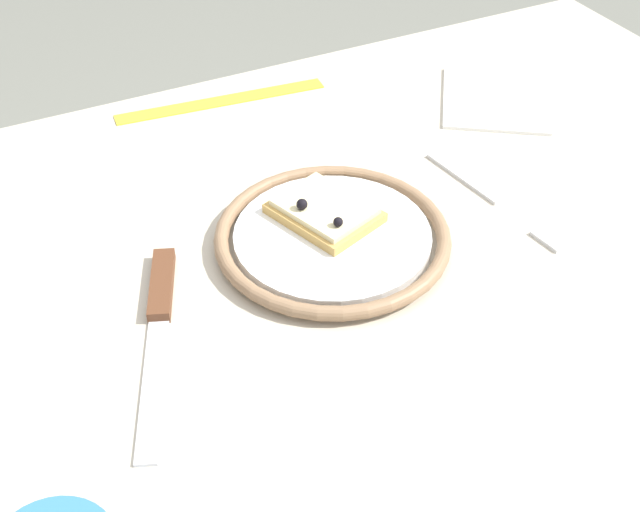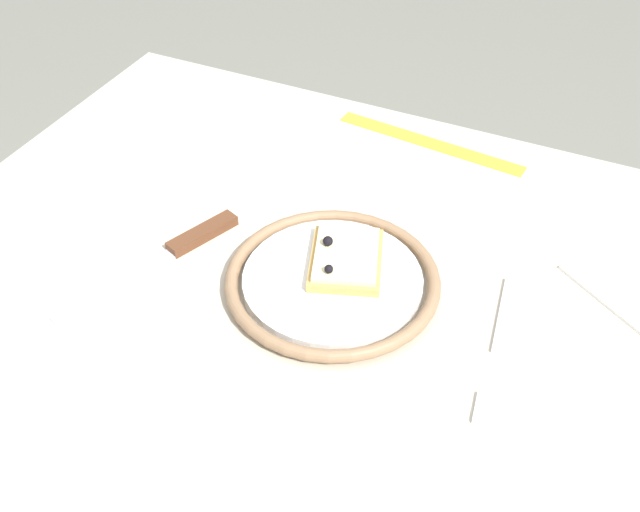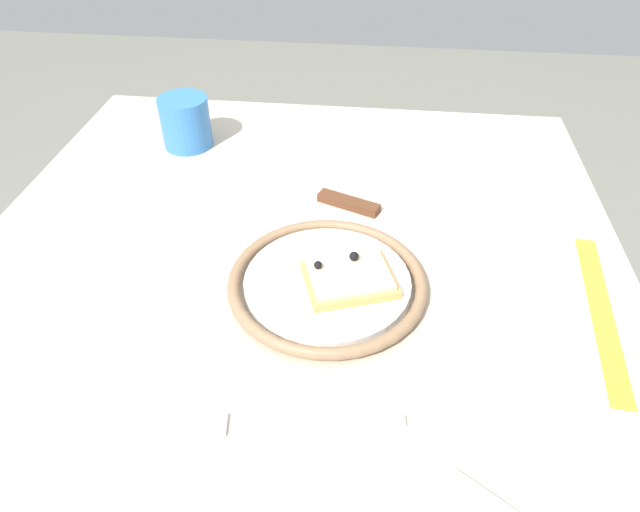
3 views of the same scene
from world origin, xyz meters
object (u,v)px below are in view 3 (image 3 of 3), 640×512
object	(u,v)px
knife	(328,197)
pizza_slice_near	(349,278)
plate	(327,282)
dining_table	(283,369)
cup	(186,122)
fork	(294,424)
measuring_tape	(601,312)

from	to	relation	value
knife	pizza_slice_near	bearing A→B (deg)	-166.73
plate	pizza_slice_near	size ratio (longest dim) A/B	1.94
dining_table	cup	distance (m)	0.45
fork	measuring_tape	world-z (taller)	fork
plate	pizza_slice_near	world-z (taller)	pizza_slice_near
plate	cup	distance (m)	0.41
pizza_slice_near	measuring_tape	xyz separation A→B (m)	(0.00, -0.28, -0.02)
pizza_slice_near	dining_table	bearing A→B (deg)	125.33
knife	cup	bearing A→B (deg)	61.11
measuring_tape	knife	bearing A→B (deg)	66.29
plate	fork	distance (m)	0.19
knife	plate	bearing A→B (deg)	-174.27
pizza_slice_near	fork	xyz separation A→B (m)	(-0.18, 0.04, -0.02)
fork	cup	distance (m)	0.56
dining_table	cup	bearing A→B (deg)	29.91
plate	fork	world-z (taller)	plate
knife	measuring_tape	distance (m)	0.38
pizza_slice_near	fork	size ratio (longest dim) A/B	0.59
dining_table	measuring_tape	world-z (taller)	measuring_tape
plate	measuring_tape	distance (m)	0.31
plate	pizza_slice_near	distance (m)	0.03
knife	cup	distance (m)	0.28
plate	measuring_tape	bearing A→B (deg)	-90.61
dining_table	knife	world-z (taller)	knife
dining_table	pizza_slice_near	xyz separation A→B (m)	(0.05, -0.07, 0.11)
fork	pizza_slice_near	bearing A→B (deg)	-11.43
plate	measuring_tape	size ratio (longest dim) A/B	0.88
plate	knife	size ratio (longest dim) A/B	1.01
dining_table	fork	xyz separation A→B (m)	(-0.13, -0.04, 0.09)
fork	cup	bearing A→B (deg)	26.48
pizza_slice_near	cup	size ratio (longest dim) A/B	1.48
plate	knife	world-z (taller)	plate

